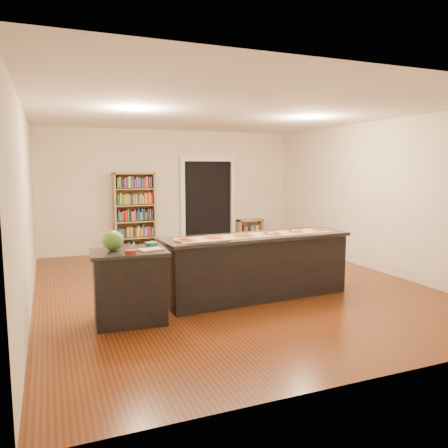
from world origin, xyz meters
name	(u,v)px	position (x,y,z in m)	size (l,w,h in m)	color
room	(229,201)	(0.00, 0.00, 1.40)	(6.00, 7.00, 2.80)	beige
doorway	(208,198)	(0.90, 3.46, 1.20)	(1.40, 0.09, 2.21)	black
kitchen_island	(257,266)	(0.13, -0.78, 0.48)	(2.87, 0.78, 0.95)	black
side_counter	(130,286)	(-1.82, -1.15, 0.46)	(0.93, 0.68, 0.92)	black
bookshelf	(135,213)	(-0.92, 3.29, 0.92)	(0.92, 0.33, 1.83)	#A68250
low_shelf	(250,232)	(1.96, 3.31, 0.32)	(0.65, 0.28, 0.65)	#A68250
waste_bin	(166,244)	(-0.22, 3.24, 0.17)	(0.23, 0.23, 0.33)	#4C77AA
kraft_paper	(257,235)	(0.13, -0.79, 0.95)	(2.49, 0.45, 0.00)	#9A714F
watermelon	(113,240)	(-2.00, -1.09, 1.05)	(0.25, 0.25, 0.25)	#144214
cutting_board	(151,250)	(-1.57, -1.24, 0.93)	(0.28, 0.19, 0.02)	tan
package_red	(131,252)	(-1.83, -1.37, 0.94)	(0.13, 0.09, 0.05)	maroon
package_teal	(151,245)	(-1.50, -1.01, 0.95)	(0.16, 0.16, 0.06)	#195966
pizza_a	(185,240)	(-1.01, -0.89, 0.96)	(0.30, 0.30, 0.02)	#BA8447
pizza_b	(213,237)	(-0.56, -0.78, 0.96)	(0.28, 0.28, 0.02)	#BA8447
pizza_c	(244,235)	(-0.10, -0.81, 0.96)	(0.33, 0.33, 0.02)	#BA8447
pizza_d	(271,233)	(0.36, -0.80, 0.96)	(0.33, 0.33, 0.02)	#BA8447
pizza_e	(295,231)	(0.81, -0.73, 0.96)	(0.29, 0.29, 0.02)	#BA8447
pizza_f	(319,229)	(1.27, -0.70, 0.96)	(0.29, 0.29, 0.02)	#BA8447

